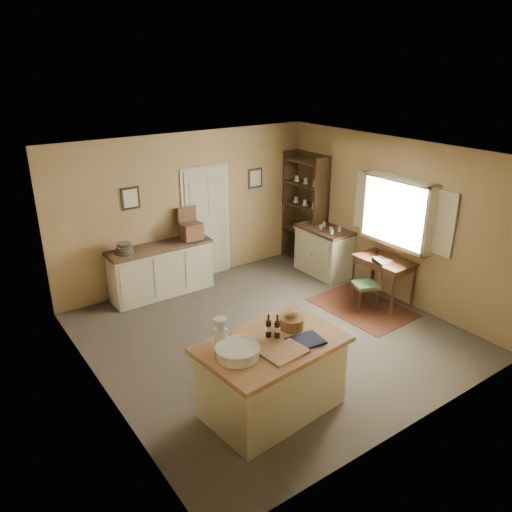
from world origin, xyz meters
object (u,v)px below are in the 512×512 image
at_px(shelving_unit, 307,208).
at_px(writing_desk, 384,264).
at_px(sideboard, 162,268).
at_px(desk_chair, 365,286).
at_px(work_island, 271,374).
at_px(right_cabinet, 324,250).

bearing_deg(shelving_unit, writing_desk, -94.10).
xyz_separation_m(sideboard, writing_desk, (2.91, -2.38, 0.19)).
height_order(writing_desk, desk_chair, same).
relative_size(work_island, sideboard, 0.95).
distance_m(desk_chair, right_cabinet, 1.54).
relative_size(right_cabinet, shelving_unit, 0.50).
xyz_separation_m(work_island, writing_desk, (3.22, 1.18, 0.19)).
bearing_deg(writing_desk, work_island, -159.86).
bearing_deg(right_cabinet, shelving_unit, 77.75).
bearing_deg(desk_chair, work_island, -136.54).
distance_m(sideboard, right_cabinet, 3.06).
height_order(sideboard, right_cabinet, sideboard).
relative_size(work_island, desk_chair, 2.11).
bearing_deg(work_island, right_cabinet, 34.02).
bearing_deg(writing_desk, sideboard, 140.76).
relative_size(work_island, right_cabinet, 1.58).
relative_size(sideboard, writing_desk, 1.89).
distance_m(writing_desk, right_cabinet, 1.47).
bearing_deg(shelving_unit, sideboard, 176.27).
distance_m(work_island, right_cabinet, 4.16).
bearing_deg(writing_desk, right_cabinet, 90.01).
bearing_deg(writing_desk, shelving_unit, 85.90).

